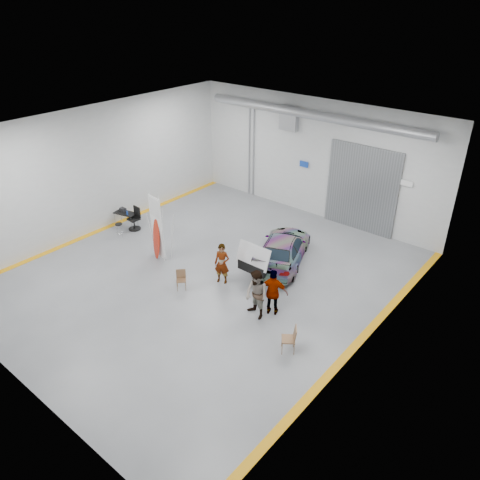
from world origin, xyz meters
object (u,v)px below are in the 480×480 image
Objects in this scene: person_a at (222,264)px; person_b at (256,295)px; sedan_car at (283,249)px; person_c at (273,292)px; surfboard_display at (157,233)px; work_table at (125,212)px; folding_chair_near at (182,283)px; shop_stool at (119,230)px; folding_chair_far at (288,343)px; office_chair at (135,220)px.

person_b is (2.45, -0.91, 0.08)m from person_a.
person_a is at bearing 49.41° from sedan_car.
person_c is (2.80, -0.38, 0.06)m from person_a.
surfboard_display is 2.51× the size of work_table.
work_table is (-6.23, 2.15, 0.47)m from folding_chair_near.
folding_chair_near is at bearing -12.26° from shop_stool.
folding_chair_near is at bearing -10.59° from person_c.
folding_chair_far is 0.77× the size of work_table.
surfboard_display reaches higher than office_chair.
work_table is (-9.59, 1.67, -0.23)m from person_b.
person_c is 9.21m from shop_stool.
shop_stool is (-2.99, 0.16, -0.91)m from surfboard_display.
person_b reaches higher than folding_chair_near.
surfboard_display is (-4.36, -3.23, 0.61)m from sedan_car.
shop_stool is (-6.38, -0.21, -0.52)m from person_a.
person_a is 6.41m from shop_stool.
person_c reaches higher than folding_chair_far.
work_table is (-3.74, 1.12, -0.54)m from surfboard_display.
folding_chair_near is (-3.36, -0.49, -0.70)m from person_b.
shop_stool is (-10.78, 1.48, 0.05)m from folding_chair_far.
shop_stool is at bearing 0.74° from sedan_car.
folding_chair_far is at bearing -11.97° from work_table.
sedan_car is at bearing 14.55° from work_table.
surfboard_display is at bearing -170.72° from person_b.
folding_chair_near is (2.49, -1.03, -1.01)m from surfboard_display.
office_chair is at bearing 112.63° from folding_chair_near.
surfboard_display reaches higher than person_a.
person_c is 0.59× the size of surfboard_display.
folding_chair_near is at bearing 44.31° from sedan_car.
person_a is 1.39× the size of work_table.
person_a reaches higher than folding_chair_near.
folding_chair_near is 0.70× the size of office_chair.
person_a is 4.74m from folding_chair_far.
shop_stool is at bearing -175.19° from surfboard_display.
person_b is at bearing -148.10° from folding_chair_far.
folding_chair_near is (-0.91, -1.40, -0.61)m from person_a.
sedan_car reaches higher than work_table.
person_a is 2.48× the size of shop_stool.
surfboard_display is at bearing -26.04° from person_c.
folding_chair_near is at bearing -129.38° from folding_chair_far.
person_b is 0.61× the size of surfboard_display.
folding_chair_near is 5.31m from folding_chair_far.
person_c reaches higher than sedan_car.
person_a is 3.44m from surfboard_display.
sedan_car is at bearing 44.38° from surfboard_display.
work_table is (-7.14, 0.75, -0.14)m from person_a.
person_c is at bearing 7.83° from surfboard_display.
shop_stool is at bearing -169.98° from person_b.
shop_stool is at bearing 160.31° from person_a.
surfboard_display is 2.73× the size of office_chair.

